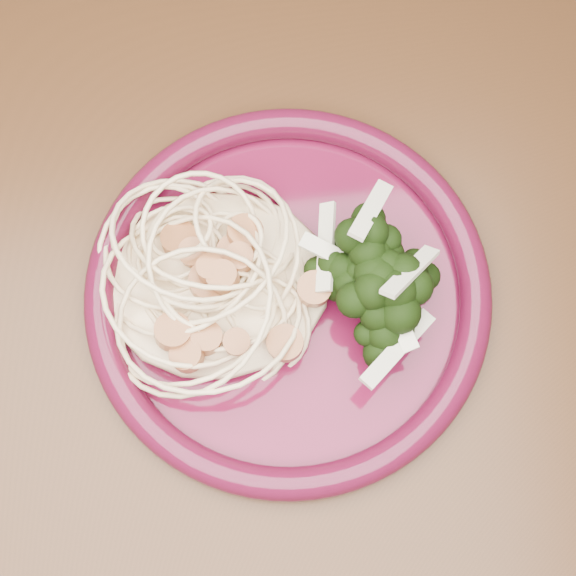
# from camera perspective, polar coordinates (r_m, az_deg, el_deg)

# --- Properties ---
(dining_table) EXTENTS (1.20, 0.80, 0.75)m
(dining_table) POSITION_cam_1_polar(r_m,az_deg,el_deg) (0.66, 5.85, 0.80)
(dining_table) COLOR #472814
(dining_table) RESTS_ON ground
(dinner_plate) EXTENTS (0.33, 0.33, 0.02)m
(dinner_plate) POSITION_cam_1_polar(r_m,az_deg,el_deg) (0.54, -0.00, -0.31)
(dinner_plate) COLOR #530B25
(dinner_plate) RESTS_ON dining_table
(spaghetti_pile) EXTENTS (0.18, 0.17, 0.03)m
(spaghetti_pile) POSITION_cam_1_polar(r_m,az_deg,el_deg) (0.53, -5.12, 0.69)
(spaghetti_pile) COLOR beige
(spaghetti_pile) RESTS_ON dinner_plate
(scallop_cluster) EXTENTS (0.16, 0.16, 0.04)m
(scallop_cluster) POSITION_cam_1_polar(r_m,az_deg,el_deg) (0.49, -5.51, 2.08)
(scallop_cluster) COLOR #B27244
(scallop_cluster) RESTS_ON spaghetti_pile
(broccoli_pile) EXTENTS (0.13, 0.17, 0.05)m
(broccoli_pile) POSITION_cam_1_polar(r_m,az_deg,el_deg) (0.52, 6.40, -0.34)
(broccoli_pile) COLOR black
(broccoli_pile) RESTS_ON dinner_plate
(onion_garnish) EXTENTS (0.09, 0.11, 0.06)m
(onion_garnish) POSITION_cam_1_polar(r_m,az_deg,el_deg) (0.49, 6.81, 0.75)
(onion_garnish) COLOR beige
(onion_garnish) RESTS_ON broccoli_pile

